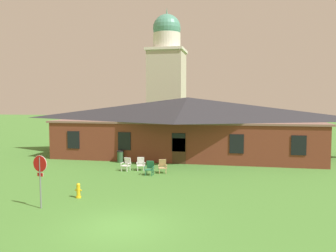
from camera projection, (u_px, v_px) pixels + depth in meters
name	position (u px, v px, depth m)	size (l,w,h in m)	color
ground_plane	(121.00, 227.00, 13.78)	(200.00, 200.00, 0.00)	#477F33
brick_building	(187.00, 125.00, 32.27)	(23.91, 10.40, 5.44)	brown
dome_tower	(167.00, 79.00, 47.79)	(5.18, 5.18, 18.02)	#BCB29E
stop_sign	(40.00, 171.00, 16.04)	(0.79, 0.19, 2.55)	slate
lawn_chair_by_porch	(126.00, 164.00, 24.86)	(0.72, 0.76, 0.96)	white
lawn_chair_near_door	(141.00, 164.00, 25.02)	(0.75, 0.80, 0.96)	white
lawn_chair_left_end	(150.00, 168.00, 23.46)	(0.65, 0.68, 0.96)	#28704C
lawn_chair_middle	(163.00, 166.00, 24.08)	(0.73, 0.78, 0.96)	tan
fire_hydrant	(78.00, 191.00, 17.88)	(0.36, 0.28, 0.79)	gold
trash_bin	(120.00, 156.00, 28.22)	(0.56, 0.56, 0.98)	#335638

